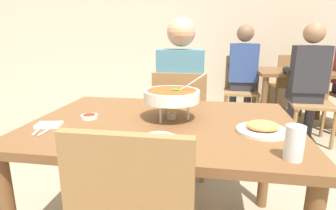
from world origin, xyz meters
The scene contains 18 objects.
cafe_rear_partition centered at (0.00, 3.29, 1.50)m, with size 10.00×0.10×3.00m, color beige.
dining_table_main centered at (0.00, 0.00, 0.64)m, with size 1.38×0.99×0.73m.
chair_diner_main centered at (0.00, 0.78, 0.51)m, with size 0.44×0.44×0.90m.
diner_main centered at (0.00, 0.81, 0.75)m, with size 0.40×0.45×1.31m.
curry_bowl centered at (0.04, 0.04, 0.86)m, with size 0.33×0.30×0.26m.
rice_plate centered at (0.04, -0.33, 0.75)m, with size 0.24×0.24×0.06m.
appetizer_plate centered at (0.49, -0.10, 0.75)m, with size 0.24×0.24×0.06m.
sauce_dish centered at (-0.41, -0.02, 0.75)m, with size 0.09×0.09×0.02m.
napkin_folded centered at (-0.55, -0.18, 0.74)m, with size 0.12×0.08×0.02m, color white.
fork_utensil centered at (-0.57, -0.23, 0.74)m, with size 0.01×0.17×0.01m, color silver.
spoon_utensil centered at (-0.52, -0.23, 0.74)m, with size 0.01×0.17×0.01m, color silver.
drink_glass centered at (0.55, -0.38, 0.79)m, with size 0.07×0.07×0.13m.
dining_table_far centered at (1.32, 2.36, 0.60)m, with size 1.00×0.80×0.73m.
chair_bg_left centered at (1.35, 1.87, 0.51)m, with size 0.47×0.47×0.90m.
chair_bg_middle centered at (0.64, 2.42, 0.51)m, with size 0.44×0.44×0.90m.
chair_bg_corner centered at (1.38, 2.91, 0.51)m, with size 0.47×0.47×0.90m.
patron_bg_left centered at (1.29, 1.84, 0.75)m, with size 0.40×0.45×1.31m.
patron_bg_middle centered at (0.65, 2.42, 0.75)m, with size 0.40×0.45×1.31m.
Camera 1 is at (0.25, -1.36, 1.18)m, focal length 29.17 mm.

